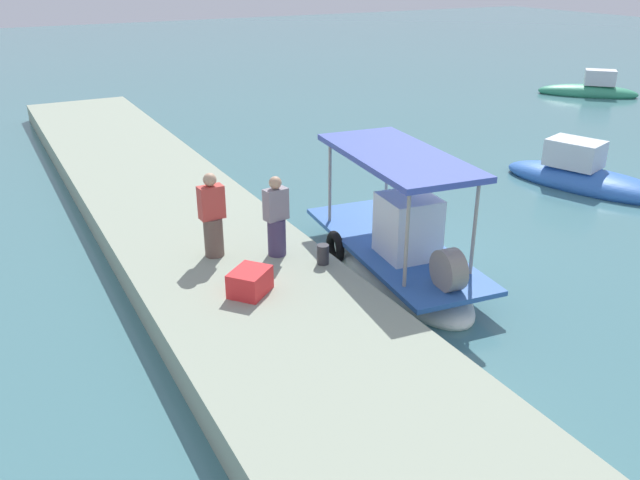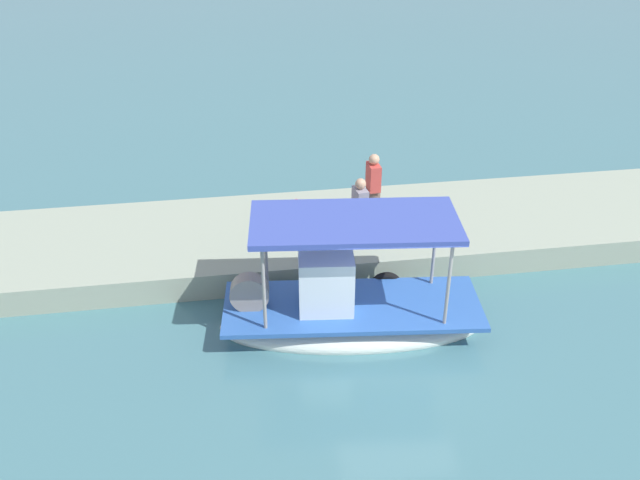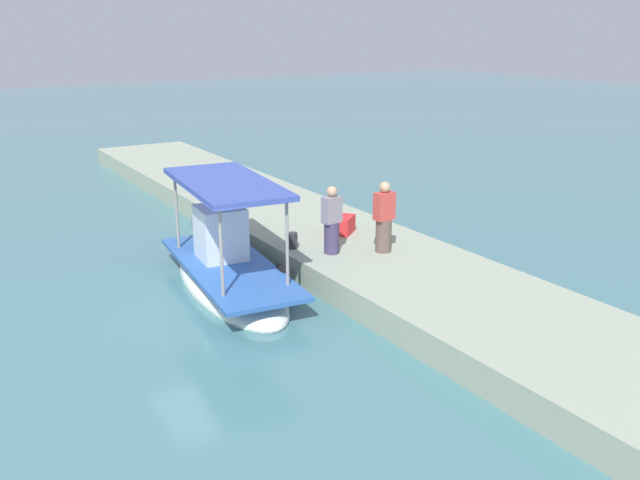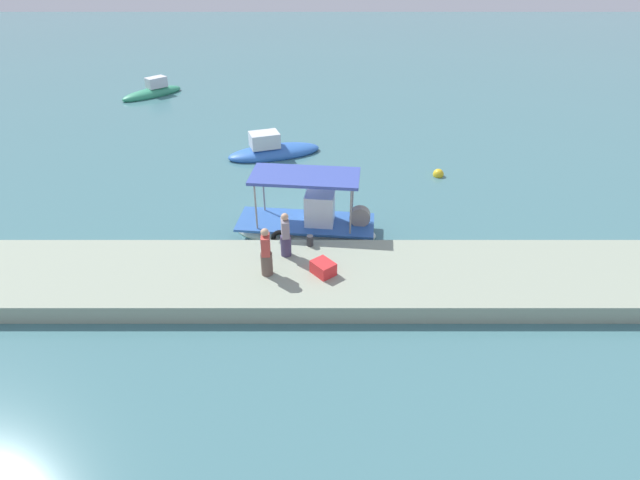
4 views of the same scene
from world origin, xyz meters
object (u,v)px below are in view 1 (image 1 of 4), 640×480
Objects in this scene: moored_boat_near at (589,91)px; moored_boat_mid at (585,178)px; fisherman_near_bollard at (212,219)px; mooring_bollard at (323,254)px; fisherman_by_crate at (276,220)px; cargo_crate at (250,282)px; main_fishing_boat at (395,253)px.

moored_boat_mid is (9.58, -11.15, 0.02)m from moored_boat_near.
mooring_bollard is (1.39, 1.75, -0.59)m from fisherman_near_bollard.
fisherman_near_bollard is 0.33× the size of moored_boat_mid.
mooring_bollard is at bearing -60.88° from moored_boat_near.
fisherman_near_bollard is 1.27m from fisherman_by_crate.
fisherman_by_crate is at bearing 138.87° from cargo_crate.
moored_boat_mid reaches higher than moored_boat_near.
cargo_crate is at bearing -41.13° from fisherman_by_crate.
mooring_bollard is (0.83, 0.61, -0.55)m from fisherman_by_crate.
fisherman_near_bollard is 25.08m from moored_boat_near.
fisherman_by_crate reaches higher than cargo_crate.
moored_boat_near is at bearing 119.12° from mooring_bollard.
moored_boat_near is (-10.34, 22.81, -1.17)m from fisherman_near_bollard.
fisherman_by_crate is 10.67m from moored_boat_mid.
fisherman_by_crate is 1.17m from mooring_bollard.
cargo_crate reaches higher than mooring_bollard.
fisherman_by_crate is at bearing -82.81° from moored_boat_mid.
main_fishing_boat reaches higher than moored_boat_near.
main_fishing_boat reaches higher than cargo_crate.
moored_boat_near is (-11.63, 19.27, -0.19)m from main_fishing_boat.
main_fishing_boat is 3.90m from fisherman_near_bollard.
cargo_crate is (1.86, 0.00, -0.56)m from fisherman_near_bollard.
moored_boat_near is 14.70m from moored_boat_mid.
fisherman_by_crate is 1.80m from cargo_crate.
mooring_bollard is 0.08× the size of moored_boat_mid.
fisherman_by_crate reaches higher than mooring_bollard.
main_fishing_boat reaches higher than mooring_bollard.
fisherman_by_crate reaches higher than moored_boat_near.
cargo_crate is at bearing -80.86° from main_fishing_boat.
fisherman_near_bollard is 4.37× the size of mooring_bollard.
fisherman_near_bollard reaches higher than mooring_bollard.
main_fishing_boat is 1.84m from mooring_bollard.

